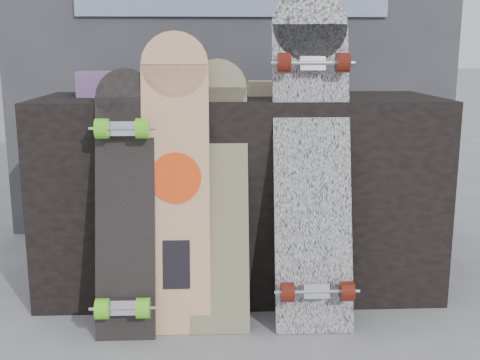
{
  "coord_description": "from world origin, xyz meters",
  "views": [
    {
      "loc": [
        -0.11,
        -1.94,
        0.99
      ],
      "look_at": [
        -0.01,
        0.2,
        0.52
      ],
      "focal_mm": 45.0,
      "sensor_mm": 36.0,
      "label": 1
    }
  ],
  "objects_px": {
    "longboard_cascadia": "(312,151)",
    "skateboard_dark": "(125,200)",
    "vendor_table": "(239,193)",
    "longboard_celtic": "(219,185)",
    "longboard_geisha": "(176,174)"
  },
  "relations": [
    {
      "from": "skateboard_dark",
      "to": "longboard_celtic",
      "type": "bearing_deg",
      "value": 11.05
    },
    {
      "from": "longboard_geisha",
      "to": "skateboard_dark",
      "type": "height_order",
      "value": "longboard_geisha"
    },
    {
      "from": "longboard_geisha",
      "to": "longboard_cascadia",
      "type": "height_order",
      "value": "longboard_cascadia"
    },
    {
      "from": "vendor_table",
      "to": "longboard_geisha",
      "type": "distance_m",
      "value": 0.46
    },
    {
      "from": "longboard_celtic",
      "to": "longboard_cascadia",
      "type": "relative_size",
      "value": 0.79
    },
    {
      "from": "vendor_table",
      "to": "longboard_geisha",
      "type": "xyz_separation_m",
      "value": [
        -0.24,
        -0.36,
        0.16
      ]
    },
    {
      "from": "longboard_geisha",
      "to": "longboard_celtic",
      "type": "distance_m",
      "value": 0.16
    },
    {
      "from": "vendor_table",
      "to": "longboard_geisha",
      "type": "bearing_deg",
      "value": -123.99
    },
    {
      "from": "longboard_geisha",
      "to": "longboard_celtic",
      "type": "bearing_deg",
      "value": 8.07
    },
    {
      "from": "vendor_table",
      "to": "skateboard_dark",
      "type": "xyz_separation_m",
      "value": [
        -0.42,
        -0.4,
        0.07
      ]
    },
    {
      "from": "longboard_geisha",
      "to": "skateboard_dark",
      "type": "xyz_separation_m",
      "value": [
        -0.18,
        -0.04,
        -0.08
      ]
    },
    {
      "from": "longboard_celtic",
      "to": "skateboard_dark",
      "type": "relative_size",
      "value": 1.03
    },
    {
      "from": "vendor_table",
      "to": "longboard_cascadia",
      "type": "xyz_separation_m",
      "value": [
        0.25,
        -0.33,
        0.23
      ]
    },
    {
      "from": "vendor_table",
      "to": "longboard_celtic",
      "type": "relative_size",
      "value": 1.67
    },
    {
      "from": "longboard_cascadia",
      "to": "skateboard_dark",
      "type": "distance_m",
      "value": 0.69
    }
  ]
}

